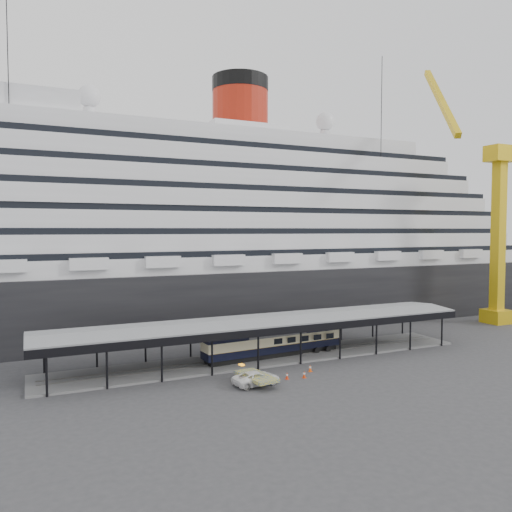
# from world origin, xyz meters

# --- Properties ---
(ground) EXTENTS (200.00, 200.00, 0.00)m
(ground) POSITION_xyz_m (0.00, 0.00, 0.00)
(ground) COLOR #343436
(ground) RESTS_ON ground
(cruise_ship) EXTENTS (130.00, 30.00, 43.90)m
(cruise_ship) POSITION_xyz_m (0.05, 32.00, 18.35)
(cruise_ship) COLOR black
(cruise_ship) RESTS_ON ground
(platform_canopy) EXTENTS (56.00, 9.18, 5.30)m
(platform_canopy) POSITION_xyz_m (0.00, 5.00, 2.36)
(platform_canopy) COLOR slate
(platform_canopy) RESTS_ON ground
(crane_yellow) EXTENTS (23.83, 18.78, 47.60)m
(crane_yellow) POSITION_xyz_m (47.06, 10.54, 19.96)
(crane_yellow) COLOR gold
(crane_yellow) RESTS_ON ground
(port_truck) EXTENTS (5.50, 3.09, 1.45)m
(port_truck) POSITION_xyz_m (-5.55, -4.30, 0.73)
(port_truck) COLOR white
(port_truck) RESTS_ON ground
(pullman_carriage) EXTENTS (19.56, 4.01, 19.07)m
(pullman_carriage) POSITION_xyz_m (1.23, 5.00, 2.35)
(pullman_carriage) COLOR black
(pullman_carriage) RESTS_ON ground
(traffic_cone_left) EXTENTS (0.42, 0.42, 0.77)m
(traffic_cone_left) POSITION_xyz_m (-1.59, -3.89, 0.38)
(traffic_cone_left) COLOR red
(traffic_cone_left) RESTS_ON ground
(traffic_cone_mid) EXTENTS (0.46, 0.46, 0.81)m
(traffic_cone_mid) POSITION_xyz_m (0.37, -4.28, 0.40)
(traffic_cone_mid) COLOR red
(traffic_cone_mid) RESTS_ON ground
(traffic_cone_right) EXTENTS (0.46, 0.46, 0.85)m
(traffic_cone_right) POSITION_xyz_m (2.25, -2.43, 0.42)
(traffic_cone_right) COLOR #F4510D
(traffic_cone_right) RESTS_ON ground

